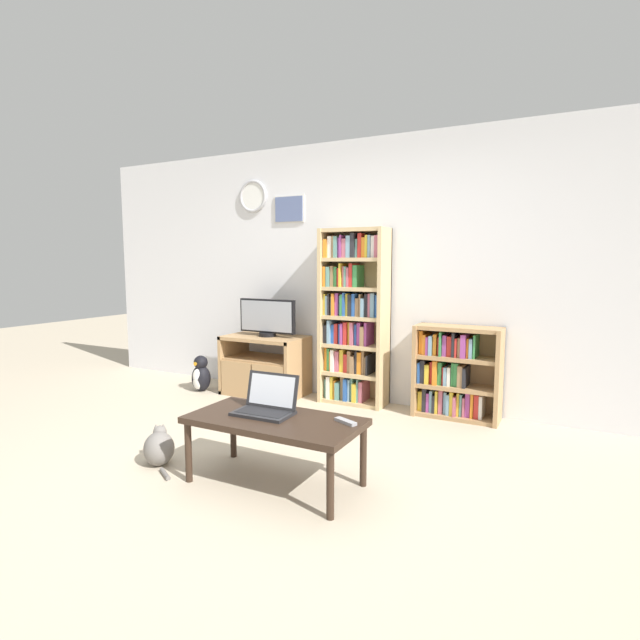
# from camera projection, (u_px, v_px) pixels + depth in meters

# --- Properties ---
(ground_plane) EXTENTS (18.00, 18.00, 0.00)m
(ground_plane) POSITION_uv_depth(u_px,v_px,m) (255.00, 477.00, 3.27)
(ground_plane) COLOR #BCAD93
(wall_back) EXTENTS (6.97, 0.09, 2.60)m
(wall_back) POSITION_uv_depth(u_px,v_px,m) (373.00, 272.00, 4.95)
(wall_back) COLOR silver
(wall_back) RESTS_ON ground_plane
(tv_stand) EXTENTS (0.86, 0.52, 0.62)m
(tv_stand) POSITION_uv_depth(u_px,v_px,m) (264.00, 365.00, 5.28)
(tv_stand) COLOR tan
(tv_stand) RESTS_ON ground_plane
(television) EXTENTS (0.66, 0.18, 0.39)m
(television) POSITION_uv_depth(u_px,v_px,m) (267.00, 318.00, 5.23)
(television) COLOR black
(television) RESTS_ON tv_stand
(bookshelf_tall) EXTENTS (0.66, 0.30, 1.72)m
(bookshelf_tall) POSITION_uv_depth(u_px,v_px,m) (352.00, 317.00, 4.91)
(bookshelf_tall) COLOR tan
(bookshelf_tall) RESTS_ON ground_plane
(bookshelf_short) EXTENTS (0.76, 0.30, 0.83)m
(bookshelf_short) POSITION_uv_depth(u_px,v_px,m) (453.00, 373.00, 4.51)
(bookshelf_short) COLOR tan
(bookshelf_short) RESTS_ON ground_plane
(coffee_table) EXTENTS (1.10, 0.55, 0.43)m
(coffee_table) POSITION_uv_depth(u_px,v_px,m) (275.00, 425.00, 3.13)
(coffee_table) COLOR #332319
(coffee_table) RESTS_ON ground_plane
(laptop) EXTENTS (0.38, 0.28, 0.25)m
(laptop) POSITION_uv_depth(u_px,v_px,m) (267.00, 404.00, 3.22)
(laptop) COLOR #232326
(laptop) RESTS_ON coffee_table
(remote_near_laptop) EXTENTS (0.16, 0.10, 0.02)m
(remote_near_laptop) POSITION_uv_depth(u_px,v_px,m) (345.00, 422.00, 3.03)
(remote_near_laptop) COLOR #99999E
(remote_near_laptop) RESTS_ON coffee_table
(cat) EXTENTS (0.40, 0.33, 0.27)m
(cat) POSITION_uv_depth(u_px,v_px,m) (159.00, 447.00, 3.47)
(cat) COLOR slate
(cat) RESTS_ON ground_plane
(penguin_figurine) EXTENTS (0.21, 0.19, 0.39)m
(penguin_figurine) POSITION_uv_depth(u_px,v_px,m) (201.00, 375.00, 5.42)
(penguin_figurine) COLOR black
(penguin_figurine) RESTS_ON ground_plane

